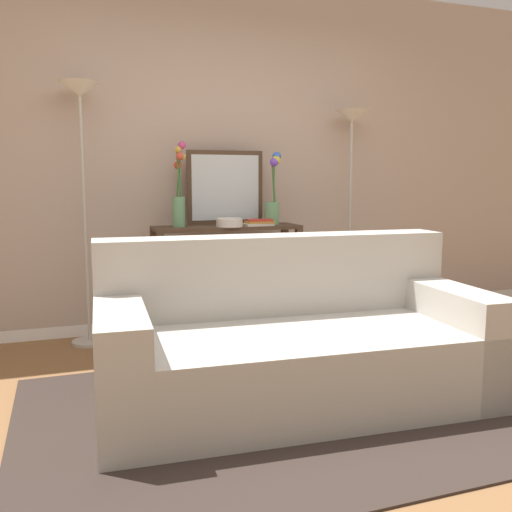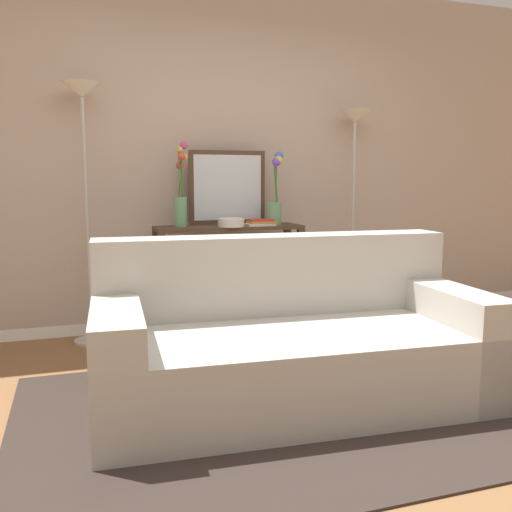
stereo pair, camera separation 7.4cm
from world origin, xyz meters
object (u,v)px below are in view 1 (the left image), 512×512
(book_stack, at_px, (259,223))
(console_table, at_px, (227,261))
(floor_lamp_left, at_px, (81,141))
(vase_tall_flowers, at_px, (179,195))
(book_row_under_console, at_px, (187,329))
(vase_short_flowers, at_px, (273,198))
(wall_mirror, at_px, (225,188))
(floor_lamp_right, at_px, (351,157))
(couch, at_px, (292,344))
(fruit_bowl, at_px, (229,222))

(book_stack, bearing_deg, console_table, 160.86)
(floor_lamp_left, relative_size, vase_tall_flowers, 2.96)
(book_stack, relative_size, book_row_under_console, 0.84)
(book_row_under_console, bearing_deg, console_table, 0.00)
(floor_lamp_left, distance_m, vase_short_flowers, 1.48)
(wall_mirror, bearing_deg, floor_lamp_right, -3.82)
(console_table, height_order, vase_short_flowers, vase_short_flowers)
(floor_lamp_left, bearing_deg, console_table, -3.71)
(floor_lamp_right, bearing_deg, floor_lamp_left, -180.00)
(floor_lamp_left, xyz_separation_m, book_stack, (1.28, -0.15, -0.60))
(vase_tall_flowers, distance_m, book_stack, 0.64)
(floor_lamp_right, distance_m, wall_mirror, 1.11)
(vase_short_flowers, xyz_separation_m, book_row_under_console, (-0.70, 0.01, -1.00))
(vase_short_flowers, bearing_deg, couch, -106.78)
(couch, xyz_separation_m, book_stack, (0.27, 1.30, 0.57))
(wall_mirror, bearing_deg, vase_tall_flowers, -164.14)
(floor_lamp_right, relative_size, wall_mirror, 2.87)
(floor_lamp_left, distance_m, fruit_bowl, 1.20)
(console_table, height_order, book_row_under_console, console_table)
(vase_tall_flowers, bearing_deg, book_stack, -10.28)
(book_stack, bearing_deg, wall_mirror, 132.54)
(console_table, xyz_separation_m, book_stack, (0.23, -0.08, 0.30))
(book_stack, bearing_deg, floor_lamp_left, 173.36)
(console_table, bearing_deg, floor_lamp_left, 176.29)
(book_row_under_console, bearing_deg, wall_mirror, 21.26)
(couch, height_order, vase_tall_flowers, vase_tall_flowers)
(floor_lamp_right, bearing_deg, vase_short_flowers, -173.60)
(floor_lamp_right, distance_m, fruit_bowl, 1.24)
(console_table, xyz_separation_m, wall_mirror, (0.03, 0.14, 0.57))
(book_row_under_console, bearing_deg, vase_short_flowers, -1.17)
(floor_lamp_right, relative_size, book_row_under_console, 6.33)
(fruit_bowl, bearing_deg, floor_lamp_right, 8.62)
(book_row_under_console, bearing_deg, floor_lamp_left, 174.61)
(fruit_bowl, height_order, book_row_under_console, fruit_bowl)
(couch, height_order, vase_short_flowers, vase_short_flowers)
(vase_tall_flowers, xyz_separation_m, book_row_under_console, (0.04, -0.03, -1.03))
(wall_mirror, bearing_deg, fruit_bowl, -99.66)
(vase_tall_flowers, distance_m, vase_short_flowers, 0.74)
(fruit_bowl, bearing_deg, book_stack, 4.79)
(floor_lamp_right, height_order, wall_mirror, floor_lamp_right)
(wall_mirror, height_order, book_stack, wall_mirror)
(wall_mirror, relative_size, vase_short_flowers, 1.09)
(floor_lamp_left, bearing_deg, vase_tall_flowers, -3.40)
(vase_tall_flowers, bearing_deg, wall_mirror, 15.86)
(couch, relative_size, floor_lamp_right, 1.20)
(floor_lamp_right, distance_m, book_stack, 1.03)
(vase_tall_flowers, height_order, book_stack, vase_tall_flowers)
(fruit_bowl, bearing_deg, couch, -91.25)
(console_table, relative_size, book_stack, 4.84)
(couch, xyz_separation_m, book_row_under_console, (-0.29, 1.38, -0.25))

